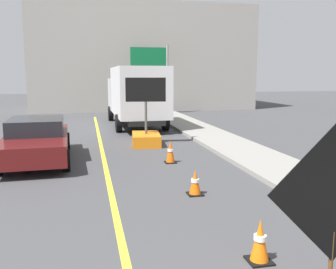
{
  "coord_description": "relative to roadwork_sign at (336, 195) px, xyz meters",
  "views": [
    {
      "loc": [
        -0.49,
        -1.65,
        2.76
      ],
      "look_at": [
        0.86,
        4.52,
        1.76
      ],
      "focal_mm": 39.67,
      "sensor_mm": 36.0,
      "label": 1
    }
  ],
  "objects": [
    {
      "name": "arrow_board_trailer",
      "position": [
        -0.34,
        11.25,
        -0.99
      ],
      "size": [
        1.6,
        1.91,
        2.7
      ],
      "color": "orange",
      "rests_on": "ground"
    },
    {
      "name": "box_truck",
      "position": [
        0.02,
        17.04,
        0.3
      ],
      "size": [
        2.74,
        7.79,
        3.22
      ],
      "color": "black",
      "rests_on": "ground"
    },
    {
      "name": "roadwork_sign",
      "position": [
        0.0,
        0.0,
        0.0
      ],
      "size": [
        1.63,
        0.08,
        2.33
      ],
      "color": "#593819",
      "rests_on": "ground"
    },
    {
      "name": "traffic_cone_near_sign",
      "position": [
        -0.18,
        1.37,
        -1.14
      ],
      "size": [
        0.36,
        0.36,
        0.67
      ],
      "color": "black",
      "rests_on": "ground"
    },
    {
      "name": "far_building_block",
      "position": [
        2.11,
        29.48,
        2.76
      ],
      "size": [
        18.03,
        8.42,
        8.45
      ],
      "primitive_type": "cube",
      "color": "gray",
      "rests_on": "ground"
    },
    {
      "name": "traffic_cone_far_lane",
      "position": [
        -0.07,
        7.94,
        -1.12
      ],
      "size": [
        0.36,
        0.36,
        0.72
      ],
      "color": "black",
      "rests_on": "ground"
    },
    {
      "name": "traffic_cone_mid_lane",
      "position": [
        -0.22,
        4.64,
        -1.18
      ],
      "size": [
        0.36,
        0.36,
        0.6
      ],
      "color": "black",
      "rests_on": "ground"
    },
    {
      "name": "highway_guide_sign",
      "position": [
        2.4,
        23.46,
        1.95
      ],
      "size": [
        2.79,
        0.18,
        5.0
      ],
      "color": "gray",
      "rests_on": "ground"
    },
    {
      "name": "sidewalk_curb",
      "position": [
        2.84,
        4.22,
        -1.4
      ],
      "size": [
        2.07,
        48.0,
        0.14
      ],
      "primitive_type": "cube",
      "color": "gray",
      "rests_on": "ground"
    },
    {
      "name": "pickup_car",
      "position": [
        -4.29,
        9.21,
        -0.77
      ],
      "size": [
        2.25,
        5.04,
        1.38
      ],
      "color": "#591414",
      "rests_on": "ground"
    },
    {
      "name": "lane_center_stripe",
      "position": [
        -2.14,
        4.22,
        -1.47
      ],
      "size": [
        0.14,
        36.0,
        0.01
      ],
      "primitive_type": "cube",
      "color": "yellow",
      "rests_on": "ground"
    }
  ]
}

